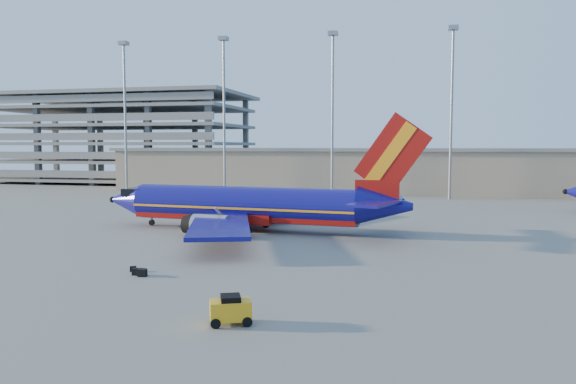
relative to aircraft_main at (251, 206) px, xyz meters
name	(u,v)px	position (x,y,z in m)	size (l,w,h in m)	color
ground	(308,240)	(7.06, -4.53, -2.60)	(220.00, 220.00, 0.00)	slate
terminal_building	(420,170)	(17.06, 53.47, 1.71)	(122.00, 16.00, 8.50)	gray
parking_garage	(122,134)	(-54.94, 69.52, 9.13)	(62.00, 32.00, 21.40)	slate
light_mast_row	(391,95)	(12.06, 41.47, 14.95)	(101.60, 1.60, 28.65)	gray
aircraft_main	(251,206)	(0.00, 0.00, 0.00)	(35.99, 34.51, 12.19)	navy
baggage_tug	(231,309)	(8.22, -30.16, -1.83)	(2.40, 1.97, 1.49)	#F0A715
luggage_pile	(139,272)	(-1.52, -21.45, -2.36)	(2.00, 1.77, 0.52)	black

